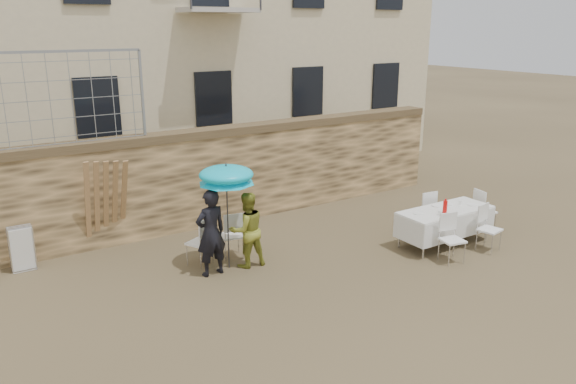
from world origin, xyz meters
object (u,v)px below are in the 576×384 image
soda_bottle (445,207)px  table_chair_back (424,211)px  couple_chair_right (232,234)px  umbrella (226,178)px  table_chair_front_left (453,239)px  couple_chair_left (199,241)px  table_chair_front_right (490,228)px  table_chair_side (485,210)px  woman_dress (247,230)px  banquet_table (446,211)px  man_suit (211,233)px  chair_stack_right (21,247)px

soda_bottle → table_chair_back: (0.40, 0.95, -0.43)m
couple_chair_right → soda_bottle: 4.39m
umbrella → table_chair_front_left: size_ratio=1.98×
couple_chair_left → table_chair_front_left: size_ratio=1.00×
table_chair_front_right → table_chair_side: same height
woman_dress → banquet_table: woman_dress is taller
umbrella → banquet_table: (4.41, -1.35, -1.06)m
couple_chair_right → table_chair_back: bearing=178.7°
banquet_table → soda_bottle: size_ratio=8.08×
banquet_table → table_chair_front_right: table_chair_front_right is taller
man_suit → table_chair_back: 5.04m
table_chair_front_left → table_chair_side: 2.17m
soda_bottle → table_chair_side: (1.60, 0.25, -0.43)m
couple_chair_right → chair_stack_right: couple_chair_right is taller
man_suit → table_chair_back: size_ratio=1.72×
table_chair_back → banquet_table: bearing=83.4°
table_chair_back → table_chair_side: size_ratio=1.00×
banquet_table → soda_bottle: soda_bottle is taller
table_chair_front_left → chair_stack_right: 8.26m
man_suit → table_chair_front_left: (4.21, -2.00, -0.34)m
man_suit → table_chair_side: bearing=164.0°
table_chair_side → table_chair_back: bearing=70.8°
table_chair_back → umbrella: bearing=0.6°
umbrella → table_chair_back: umbrella is taller
soda_bottle → table_chair_front_right: (0.70, -0.60, -0.43)m
umbrella → man_suit: bearing=-166.0°
woman_dress → couple_chair_left: (-0.75, 0.55, -0.26)m
banquet_table → table_chair_back: (0.20, 0.80, -0.25)m
table_chair_front_right → chair_stack_right: size_ratio=1.04×
woman_dress → chair_stack_right: size_ratio=1.60×
table_chair_front_right → table_chair_side: bearing=32.5°
table_chair_front_left → table_chair_front_right: same height
man_suit → umbrella: 1.05m
table_chair_front_right → table_chair_side: (0.90, 0.85, 0.00)m
table_chair_front_right → couple_chair_left: bearing=143.5°
banquet_table → woman_dress: bearing=162.9°
banquet_table → table_chair_side: 1.43m
woman_dress → table_chair_front_right: bearing=159.6°
table_chair_front_right → man_suit: bearing=148.5°
man_suit → table_chair_side: (6.21, -1.15, -0.34)m
couple_chair_left → table_chair_front_right: size_ratio=1.00×
table_chair_front_right → couple_chair_right: bearing=140.2°
woman_dress → umbrella: bearing=-12.7°
soda_bottle → umbrella: bearing=160.4°
woman_dress → umbrella: (-0.35, 0.10, 1.05)m
banquet_table → chair_stack_right: 8.46m
table_chair_front_right → woman_dress: bearing=145.4°
umbrella → couple_chair_left: (-0.40, 0.45, -1.31)m
table_chair_back → table_chair_front_right: bearing=108.4°
man_suit → table_chair_front_right: bearing=153.8°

